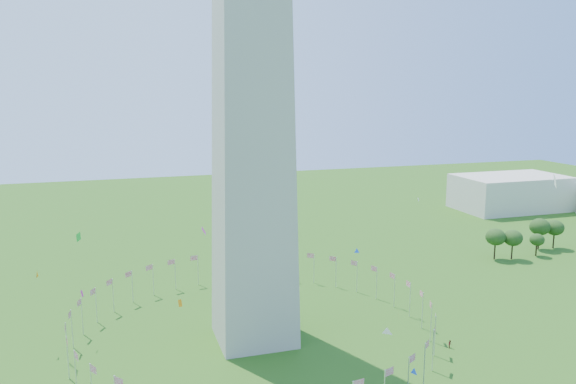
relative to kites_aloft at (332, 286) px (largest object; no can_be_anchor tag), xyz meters
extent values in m
cylinder|color=silver|center=(31.82, 26.42, -16.22)|extent=(0.24, 0.24, 9.00)
cylinder|color=silver|center=(31.21, 33.37, -16.22)|extent=(0.24, 0.24, 9.00)
cylinder|color=silver|center=(29.41, 40.10, -16.22)|extent=(0.24, 0.24, 9.00)
cylinder|color=silver|center=(26.46, 46.42, -16.22)|extent=(0.24, 0.24, 9.00)
cylinder|color=silver|center=(22.46, 52.13, -16.22)|extent=(0.24, 0.24, 9.00)
cylinder|color=silver|center=(17.53, 57.06, -16.22)|extent=(0.24, 0.24, 9.00)
cylinder|color=silver|center=(11.82, 61.06, -16.22)|extent=(0.24, 0.24, 9.00)
cylinder|color=silver|center=(5.50, 64.01, -16.22)|extent=(0.24, 0.24, 9.00)
cylinder|color=silver|center=(-1.23, 65.82, -16.22)|extent=(0.24, 0.24, 9.00)
cylinder|color=silver|center=(-8.18, 66.42, -16.22)|extent=(0.24, 0.24, 9.00)
cylinder|color=silver|center=(-15.13, 65.82, -16.22)|extent=(0.24, 0.24, 9.00)
cylinder|color=silver|center=(-21.86, 64.01, -16.22)|extent=(0.24, 0.24, 9.00)
cylinder|color=silver|center=(-28.18, 61.06, -16.22)|extent=(0.24, 0.24, 9.00)
cylinder|color=silver|center=(-33.89, 57.06, -16.22)|extent=(0.24, 0.24, 9.00)
cylinder|color=silver|center=(-38.82, 52.13, -16.22)|extent=(0.24, 0.24, 9.00)
cylinder|color=silver|center=(-42.82, 46.42, -16.22)|extent=(0.24, 0.24, 9.00)
cylinder|color=silver|center=(-45.77, 40.10, -16.22)|extent=(0.24, 0.24, 9.00)
cylinder|color=silver|center=(-47.57, 33.37, -16.22)|extent=(0.24, 0.24, 9.00)
cylinder|color=silver|center=(-48.18, 26.42, -16.22)|extent=(0.24, 0.24, 9.00)
cylinder|color=silver|center=(-47.57, 19.48, -16.22)|extent=(0.24, 0.24, 9.00)
cylinder|color=silver|center=(-45.77, 12.74, -16.22)|extent=(0.24, 0.24, 9.00)
cylinder|color=silver|center=(11.82, -8.22, -16.22)|extent=(0.24, 0.24, 9.00)
cylinder|color=silver|center=(17.53, -4.22, -16.22)|extent=(0.24, 0.24, 9.00)
cylinder|color=silver|center=(22.46, 0.71, -16.22)|extent=(0.24, 0.24, 9.00)
cylinder|color=silver|center=(26.46, 6.42, -16.22)|extent=(0.24, 0.24, 9.00)
cylinder|color=silver|center=(29.41, 12.74, -16.22)|extent=(0.24, 0.24, 9.00)
cylinder|color=silver|center=(31.21, 19.48, -16.22)|extent=(0.24, 0.24, 9.00)
cube|color=beige|center=(141.82, 126.42, -12.72)|extent=(50.00, 30.00, 16.00)
imported|color=maroon|center=(31.85, 8.62, -19.83)|extent=(1.07, 1.10, 1.79)
plane|color=white|center=(11.45, -0.35, -10.29)|extent=(1.52, 2.07, 2.39)
plane|color=white|center=(25.25, -24.71, 22.21)|extent=(1.90, 1.41, 2.30)
plane|color=green|center=(-43.04, 3.64, 11.91)|extent=(0.72, 1.62, 1.75)
plane|color=orange|center=(-54.07, 36.63, -4.20)|extent=(0.27, 1.87, 1.89)
plane|color=orange|center=(-27.17, 3.23, -1.22)|extent=(1.44, 0.57, 1.44)
plane|color=#CC2699|center=(-21.47, 11.26, 9.43)|extent=(1.67, 0.91, 1.65)
plane|color=white|center=(38.70, 36.03, 7.13)|extent=(0.40, 1.08, 1.08)
plane|color=blue|center=(13.84, -6.72, -15.72)|extent=(0.63, 1.26, 1.39)
plane|color=red|center=(12.57, -2.46, -5.88)|extent=(1.75, 0.49, 1.73)
plane|color=#CC2699|center=(-45.17, 35.48, -9.06)|extent=(1.28, 1.24, 1.56)
plane|color=blue|center=(13.65, 19.12, 0.07)|extent=(1.17, 0.58, 1.08)
ellipsoid|color=#2B521B|center=(83.39, 60.95, -15.57)|extent=(6.59, 6.59, 10.30)
ellipsoid|color=#2B521B|center=(88.87, 59.17, -15.79)|extent=(6.31, 6.31, 9.86)
ellipsoid|color=#2B521B|center=(99.46, 59.89, -16.90)|extent=(4.89, 4.89, 7.65)
ellipsoid|color=#2B521B|center=(105.96, 66.23, -15.21)|extent=(7.06, 7.06, 11.03)
ellipsoid|color=#2B521B|center=(112.12, 65.83, -15.69)|extent=(6.45, 6.45, 10.08)
camera|label=1|loc=(-37.02, -90.90, 35.68)|focal=35.00mm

